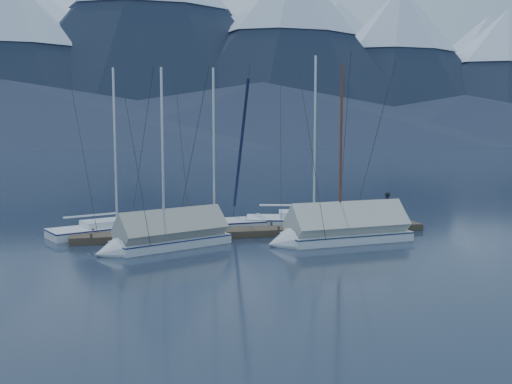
% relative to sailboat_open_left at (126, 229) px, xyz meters
% --- Properties ---
extents(ground, '(1000.00, 1000.00, 0.00)m').
position_rel_sailboat_open_left_xyz_m(ground, '(6.44, -4.37, -0.16)').
color(ground, black).
rests_on(ground, ground).
extents(mountain_range, '(877.00, 584.00, 150.50)m').
position_rel_sailboat_open_left_xyz_m(mountain_range, '(10.56, 366.07, 58.49)').
color(mountain_range, '#475675').
rests_on(mountain_range, ground).
extents(dock, '(18.00, 1.50, 0.54)m').
position_rel_sailboat_open_left_xyz_m(dock, '(6.44, -2.37, -0.05)').
color(dock, '#382D23').
rests_on(dock, ground).
extents(mooring_posts, '(15.12, 1.52, 0.35)m').
position_rel_sailboat_open_left_xyz_m(mooring_posts, '(5.94, -2.37, 0.19)').
color(mooring_posts, '#382D23').
rests_on(mooring_posts, ground).
extents(sailboat_open_left, '(7.22, 4.63, 9.29)m').
position_rel_sailboat_open_left_xyz_m(sailboat_open_left, '(0.00, 0.00, 0.00)').
color(sailboat_open_left, white).
rests_on(sailboat_open_left, ground).
extents(sailboat_open_mid, '(7.30, 3.06, 9.43)m').
position_rel_sailboat_open_left_xyz_m(sailboat_open_mid, '(5.13, -0.17, 0.00)').
color(sailboat_open_mid, silver).
rests_on(sailboat_open_mid, ground).
extents(sailboat_open_right, '(8.08, 4.05, 10.29)m').
position_rel_sailboat_open_left_xyz_m(sailboat_open_right, '(10.76, -0.52, 0.02)').
color(sailboat_open_right, white).
rests_on(sailboat_open_right, ground).
extents(sailboat_covered_near, '(7.32, 3.22, 9.23)m').
position_rel_sailboat_open_left_xyz_m(sailboat_covered_near, '(9.77, -4.98, 0.30)').
color(sailboat_covered_near, silver).
rests_on(sailboat_covered_near, ground).
extents(sailboat_covered_far, '(6.49, 4.29, 8.81)m').
position_rel_sailboat_open_left_xyz_m(sailboat_covered_far, '(1.57, -4.52, 0.27)').
color(sailboat_covered_far, silver).
rests_on(sailboat_covered_far, ground).
extents(person, '(0.41, 0.61, 1.63)m').
position_rel_sailboat_open_left_xyz_m(person, '(13.94, -1.92, 0.99)').
color(person, black).
rests_on(person, dock).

